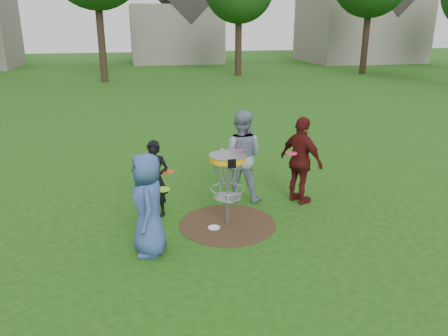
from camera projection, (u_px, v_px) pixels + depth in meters
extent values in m
plane|color=#19470F|center=(227.00, 224.00, 8.09)|extent=(100.00, 100.00, 0.00)
cylinder|color=#47331E|center=(227.00, 224.00, 8.09)|extent=(1.80, 1.80, 0.01)
imported|color=#345190|center=(148.00, 205.00, 6.84)|extent=(0.55, 0.83, 1.68)
imported|color=black|center=(155.00, 179.00, 8.26)|extent=(0.64, 0.55, 1.48)
imported|color=gray|center=(241.00, 156.00, 8.94)|extent=(1.14, 1.04, 1.91)
imported|color=#4E1311|center=(301.00, 161.00, 8.81)|extent=(0.86, 1.14, 1.80)
cylinder|color=white|center=(214.00, 228.00, 7.93)|extent=(0.22, 0.22, 0.02)
cylinder|color=#9EA0A5|center=(228.00, 189.00, 7.87)|extent=(0.05, 0.05, 1.38)
cylinder|color=#FFA50D|center=(228.00, 158.00, 7.69)|extent=(0.64, 0.64, 0.10)
cylinder|color=#9EA0A5|center=(228.00, 155.00, 7.67)|extent=(0.66, 0.66, 0.01)
cube|color=black|center=(232.00, 164.00, 7.39)|extent=(0.14, 0.02, 0.16)
torus|color=#9EA0A5|center=(228.00, 189.00, 7.87)|extent=(0.62, 0.62, 0.02)
torus|color=#9EA0A5|center=(228.00, 197.00, 7.92)|extent=(0.50, 0.50, 0.02)
cylinder|color=#9EA0A5|center=(228.00, 198.00, 7.92)|extent=(0.44, 0.44, 0.01)
cylinder|color=#85CE16|center=(163.00, 189.00, 6.95)|extent=(0.22, 0.22, 0.02)
cylinder|color=red|center=(168.00, 172.00, 8.13)|extent=(0.22, 0.22, 0.02)
cylinder|color=#F03F7D|center=(238.00, 149.00, 8.62)|extent=(0.22, 0.22, 0.02)
cylinder|color=#EB3E66|center=(291.00, 153.00, 8.59)|extent=(0.22, 0.22, 0.02)
cylinder|color=#38281C|center=(102.00, 44.00, 26.66)|extent=(0.46, 0.46, 4.62)
cylinder|color=#38281C|center=(238.00, 48.00, 30.01)|extent=(0.46, 0.46, 3.78)
cylinder|color=#38281C|center=(365.00, 44.00, 30.85)|extent=(0.46, 0.46, 4.20)
cube|color=gray|center=(175.00, 34.00, 40.32)|extent=(8.00, 7.00, 5.00)
cube|color=gray|center=(360.00, 28.00, 40.85)|extent=(10.00, 8.00, 6.00)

